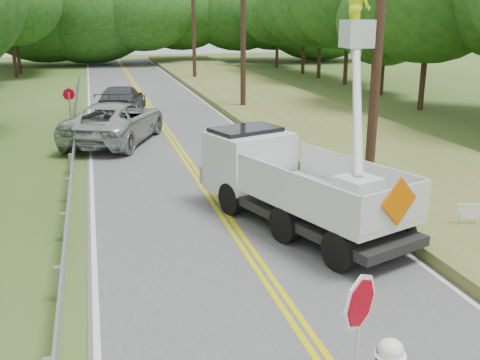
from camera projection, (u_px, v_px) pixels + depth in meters
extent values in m
cube|color=#4D4E50|center=(185.00, 158.00, 20.80)|extent=(7.20, 96.00, 0.02)
cube|color=#DBC506|center=(183.00, 158.00, 20.77)|extent=(0.12, 96.00, 0.00)
cube|color=#DBC506|center=(188.00, 158.00, 20.82)|extent=(0.12, 96.00, 0.00)
cube|color=silver|center=(91.00, 164.00, 19.94)|extent=(0.12, 96.00, 0.00)
cube|color=silver|center=(272.00, 152.00, 21.65)|extent=(0.12, 96.00, 0.00)
cube|color=#A1A4AA|center=(59.00, 284.00, 10.44)|extent=(0.12, 0.14, 0.70)
cube|color=#A1A4AA|center=(65.00, 227.00, 13.22)|extent=(0.12, 0.14, 0.70)
cube|color=#A1A4AA|center=(68.00, 190.00, 15.99)|extent=(0.12, 0.14, 0.70)
cube|color=#A1A4AA|center=(71.00, 164.00, 18.76)|extent=(0.12, 0.14, 0.70)
cube|color=#A1A4AA|center=(73.00, 144.00, 21.54)|extent=(0.12, 0.14, 0.70)
cube|color=#A1A4AA|center=(74.00, 130.00, 24.31)|extent=(0.12, 0.14, 0.70)
cube|color=#A1A4AA|center=(76.00, 118.00, 27.08)|extent=(0.12, 0.14, 0.70)
cube|color=#A1A4AA|center=(77.00, 108.00, 29.86)|extent=(0.12, 0.14, 0.70)
cube|color=#A1A4AA|center=(77.00, 100.00, 32.63)|extent=(0.12, 0.14, 0.70)
cube|color=#A1A4AA|center=(78.00, 93.00, 35.40)|extent=(0.12, 0.14, 0.70)
cube|color=#A1A4AA|center=(79.00, 87.00, 38.18)|extent=(0.12, 0.14, 0.70)
cube|color=#A1A4AA|center=(79.00, 82.00, 40.95)|extent=(0.12, 0.14, 0.70)
cube|color=#A1A4AA|center=(74.00, 144.00, 20.56)|extent=(0.05, 48.00, 0.34)
cylinder|color=black|center=(380.00, 23.00, 15.97)|extent=(0.30, 0.30, 10.00)
cylinder|color=black|center=(243.00, 18.00, 29.84)|extent=(0.30, 0.30, 10.00)
cylinder|color=black|center=(193.00, 17.00, 43.70)|extent=(0.30, 0.30, 10.00)
cube|color=#5B6328|center=(357.00, 144.00, 22.52)|extent=(7.00, 96.00, 0.30)
cylinder|color=#332319|center=(14.00, 56.00, 46.55)|extent=(0.32, 0.32, 3.67)
ellipsoid|color=#194210|center=(8.00, 0.00, 45.25)|extent=(8.56, 8.56, 7.53)
cylinder|color=#332319|center=(18.00, 53.00, 49.65)|extent=(0.32, 0.32, 3.63)
ellipsoid|color=#194210|center=(12.00, 2.00, 48.36)|extent=(8.48, 8.48, 7.46)
cylinder|color=#332319|center=(423.00, 77.00, 30.78)|extent=(0.32, 0.32, 3.73)
cylinder|color=#332319|center=(382.00, 74.00, 36.63)|extent=(0.32, 0.32, 2.77)
ellipsoid|color=#194210|center=(386.00, 21.00, 35.65)|extent=(6.47, 6.47, 5.69)
cylinder|color=#332319|center=(346.00, 60.00, 41.86)|extent=(0.32, 0.32, 3.78)
cylinder|color=#332319|center=(319.00, 57.00, 46.25)|extent=(0.32, 0.32, 3.53)
ellipsoid|color=#194210|center=(321.00, 3.00, 45.00)|extent=(8.23, 8.23, 7.24)
cylinder|color=#332319|center=(303.00, 54.00, 49.33)|extent=(0.32, 0.32, 3.58)
ellipsoid|color=#194210|center=(305.00, 3.00, 48.06)|extent=(8.36, 8.36, 7.36)
cylinder|color=#332319|center=(277.00, 52.00, 55.15)|extent=(0.32, 0.32, 3.10)
ellipsoid|color=#194210|center=(278.00, 13.00, 54.05)|extent=(7.23, 7.23, 6.36)
ellipsoid|color=#194210|center=(45.00, 11.00, 56.60)|extent=(13.89, 10.42, 10.42)
ellipsoid|color=#194210|center=(88.00, 11.00, 57.43)|extent=(14.39, 10.79, 10.79)
ellipsoid|color=#194210|center=(142.00, 11.00, 57.17)|extent=(10.92, 8.19, 8.19)
ellipsoid|color=#194210|center=(181.00, 11.00, 61.44)|extent=(11.34, 8.50, 8.50)
ellipsoid|color=#194210|center=(239.00, 11.00, 62.29)|extent=(11.71, 8.78, 8.78)
ellipsoid|color=#194210|center=(274.00, 11.00, 62.43)|extent=(11.50, 8.62, 8.62)
ellipsoid|color=#194210|center=(320.00, 11.00, 61.73)|extent=(14.44, 10.83, 10.83)
ellipsoid|color=white|center=(391.00, 349.00, 6.20)|extent=(0.30, 0.30, 0.24)
cylinder|color=#9E0011|center=(360.00, 302.00, 5.85)|extent=(0.55, 0.38, 0.64)
cylinder|color=black|center=(339.00, 251.00, 11.61)|extent=(0.55, 0.93, 0.88)
cylinder|color=black|center=(398.00, 232.00, 12.60)|extent=(0.55, 0.93, 0.88)
cylinder|color=black|center=(285.00, 224.00, 13.06)|extent=(0.55, 0.93, 0.88)
cylinder|color=black|center=(341.00, 210.00, 14.06)|extent=(0.55, 0.93, 0.88)
cylinder|color=black|center=(231.00, 199.00, 14.88)|extent=(0.55, 0.93, 0.88)
cylinder|color=black|center=(284.00, 187.00, 15.88)|extent=(0.55, 0.93, 0.88)
cube|color=black|center=(307.00, 211.00, 13.76)|extent=(3.78, 6.20, 0.23)
cube|color=silver|center=(325.00, 201.00, 13.12)|extent=(3.40, 4.70, 0.20)
cube|color=silver|center=(292.00, 190.00, 12.42)|extent=(1.45, 4.02, 0.83)
cube|color=silver|center=(357.00, 175.00, 13.54)|extent=(1.45, 4.02, 0.83)
cube|color=silver|center=(396.00, 207.00, 11.32)|extent=(2.02, 0.75, 0.83)
cube|color=silver|center=(249.00, 161.00, 15.51)|extent=(2.53, 2.34, 1.66)
cube|color=black|center=(246.00, 140.00, 15.48)|extent=(2.13, 1.74, 0.69)
cube|color=silver|center=(357.00, 193.00, 12.18)|extent=(1.06, 1.06, 0.74)
cube|color=silver|center=(357.00, 34.00, 15.88)|extent=(0.78, 0.78, 0.78)
imported|color=#D2EF15|center=(359.00, 6.00, 15.66)|extent=(0.62, 0.80, 1.65)
cube|color=#D55C00|center=(399.00, 201.00, 11.23)|extent=(1.00, 0.38, 1.04)
imported|color=#B1B5B9|center=(115.00, 122.00, 23.22)|extent=(5.06, 6.82, 1.72)
imported|color=#3E4145|center=(121.00, 101.00, 29.39)|extent=(3.19, 5.71, 1.56)
cylinder|color=#A1A4AA|center=(71.00, 118.00, 22.82)|extent=(0.06, 0.06, 2.19)
cylinder|color=#9E0011|center=(69.00, 94.00, 22.54)|extent=(0.49, 0.15, 0.50)
cube|color=white|center=(468.00, 211.00, 13.48)|extent=(0.56, 0.17, 0.40)
cylinder|color=#A1A4AA|center=(459.00, 225.00, 13.52)|extent=(0.02, 0.02, 0.57)
cylinder|color=#A1A4AA|center=(475.00, 223.00, 13.63)|extent=(0.02, 0.02, 0.57)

